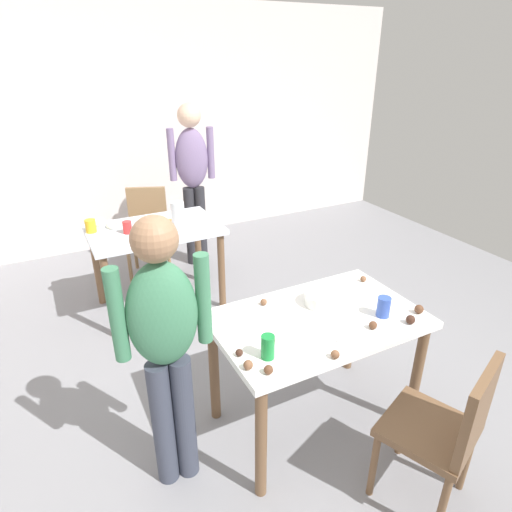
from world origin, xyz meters
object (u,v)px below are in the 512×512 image
(soda_can, at_px, (268,347))
(mixing_bowl, at_px, (322,299))
(dining_table_far, at_px, (156,240))
(chair_near_table, at_px, (447,427))
(dining_table_near, at_px, (317,333))
(chair_far_table, at_px, (148,227))
(pitcher_far, at_px, (178,217))
(person_adult_far, at_px, (192,171))
(person_girl_near, at_px, (165,339))

(soda_can, bearing_deg, mixing_bowl, 28.71)
(dining_table_far, relative_size, chair_near_table, 1.22)
(dining_table_near, bearing_deg, dining_table_far, 103.91)
(chair_far_table, height_order, pitcher_far, pitcher_far)
(chair_near_table, xyz_separation_m, person_adult_far, (-0.07, 3.18, 0.50))
(pitcher_far, bearing_deg, chair_near_table, -77.65)
(dining_table_near, distance_m, chair_near_table, 0.78)
(person_adult_far, distance_m, pitcher_far, 0.98)
(chair_near_table, bearing_deg, soda_can, 139.80)
(dining_table_near, height_order, soda_can, soda_can)
(person_adult_far, bearing_deg, dining_table_near, -93.91)
(person_girl_near, xyz_separation_m, soda_can, (0.44, -0.19, -0.07))
(dining_table_far, relative_size, person_girl_near, 0.72)
(chair_near_table, relative_size, mixing_bowl, 4.23)
(person_girl_near, height_order, soda_can, person_girl_near)
(pitcher_far, bearing_deg, chair_far_table, 93.92)
(chair_far_table, xyz_separation_m, person_adult_far, (0.50, -0.01, 0.50))
(chair_near_table, height_order, person_girl_near, person_girl_near)
(chair_near_table, height_order, person_adult_far, person_adult_far)
(person_girl_near, bearing_deg, dining_table_near, -0.38)
(chair_far_table, distance_m, mixing_bowl, 2.41)
(dining_table_near, bearing_deg, soda_can, -156.64)
(chair_near_table, bearing_deg, chair_far_table, 100.09)
(dining_table_near, xyz_separation_m, chair_near_table, (0.23, -0.73, -0.14))
(person_adult_far, bearing_deg, mixing_bowl, -91.70)
(dining_table_near, height_order, chair_near_table, chair_near_table)
(chair_near_table, relative_size, chair_far_table, 1.00)
(chair_near_table, bearing_deg, dining_table_far, 105.04)
(soda_can, distance_m, pitcher_far, 1.77)
(dining_table_far, bearing_deg, dining_table_near, -76.09)
(dining_table_far, bearing_deg, chair_near_table, -74.96)
(chair_far_table, bearing_deg, person_adult_far, -0.92)
(chair_far_table, bearing_deg, soda_can, -91.83)
(person_girl_near, relative_size, mixing_bowl, 7.20)
(dining_table_far, xyz_separation_m, pitcher_far, (0.16, -0.17, 0.24))
(chair_far_table, relative_size, person_adult_far, 0.53)
(chair_far_table, bearing_deg, dining_table_near, -82.26)
(mixing_bowl, bearing_deg, pitcher_far, 104.08)
(chair_far_table, bearing_deg, person_girl_near, -102.01)
(dining_table_near, height_order, mixing_bowl, mixing_bowl)
(soda_can, bearing_deg, dining_table_near, 23.36)
(dining_table_far, distance_m, chair_near_table, 2.58)
(chair_near_table, bearing_deg, pitcher_far, 102.35)
(chair_near_table, distance_m, pitcher_far, 2.40)
(person_adult_far, relative_size, mixing_bowl, 8.01)
(dining_table_far, height_order, soda_can, soda_can)
(dining_table_far, relative_size, soda_can, 8.73)
(dining_table_far, xyz_separation_m, person_adult_far, (0.60, 0.69, 0.37))
(dining_table_near, distance_m, person_adult_far, 2.48)
(chair_near_table, distance_m, person_adult_far, 3.22)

